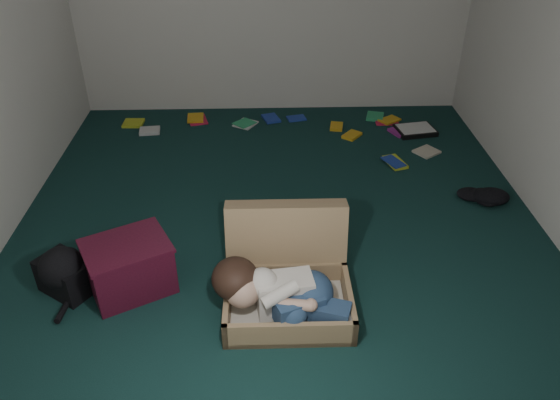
{
  "coord_description": "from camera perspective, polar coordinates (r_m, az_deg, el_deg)",
  "views": [
    {
      "loc": [
        -0.11,
        -3.35,
        2.44
      ],
      "look_at": [
        0.0,
        -0.15,
        0.35
      ],
      "focal_mm": 35.0,
      "sensor_mm": 36.0,
      "label": 1
    }
  ],
  "objects": [
    {
      "name": "floor",
      "position": [
        4.15,
        -0.07,
        -2.91
      ],
      "size": [
        4.5,
        4.5,
        0.0
      ],
      "primitive_type": "plane",
      "color": "#102D2B",
      "rests_on": "ground"
    },
    {
      "name": "wall_front",
      "position": [
        1.59,
        2.55,
        -12.83
      ],
      "size": [
        4.5,
        0.0,
        4.5
      ],
      "primitive_type": "plane",
      "rotation": [
        -1.57,
        0.0,
        0.0
      ],
      "color": "silver",
      "rests_on": "ground"
    },
    {
      "name": "suitcase",
      "position": [
        3.46,
        0.77,
        -7.95
      ],
      "size": [
        0.78,
        0.76,
        0.57
      ],
      "rotation": [
        0.0,
        0.0,
        -0.0
      ],
      "color": "#9E7E57",
      "rests_on": "floor"
    },
    {
      "name": "person",
      "position": [
        3.28,
        -0.04,
        -9.62
      ],
      "size": [
        0.84,
        0.41,
        0.35
      ],
      "rotation": [
        0.0,
        0.0,
        -0.0
      ],
      "color": "silver",
      "rests_on": "suitcase"
    },
    {
      "name": "maroon_bin",
      "position": [
        3.64,
        -15.47,
        -6.71
      ],
      "size": [
        0.65,
        0.6,
        0.36
      ],
      "rotation": [
        0.0,
        0.0,
        0.48
      ],
      "color": "#450E20",
      "rests_on": "floor"
    },
    {
      "name": "backpack",
      "position": [
        3.79,
        -21.45,
        -7.25
      ],
      "size": [
        0.54,
        0.52,
        0.26
      ],
      "primitive_type": null,
      "rotation": [
        0.0,
        0.0,
        -0.6
      ],
      "color": "black",
      "rests_on": "floor"
    },
    {
      "name": "clothing_pile",
      "position": [
        4.74,
        20.81,
        0.63
      ],
      "size": [
        0.43,
        0.36,
        0.13
      ],
      "primitive_type": null,
      "rotation": [
        0.0,
        0.0,
        0.08
      ],
      "color": "black",
      "rests_on": "floor"
    },
    {
      "name": "paper_tray",
      "position": [
        5.71,
        13.95,
        7.1
      ],
      "size": [
        0.42,
        0.34,
        0.05
      ],
      "rotation": [
        0.0,
        0.0,
        0.18
      ],
      "color": "black",
      "rests_on": "floor"
    },
    {
      "name": "book_scatter",
      "position": [
        5.61,
        2.45,
        7.44
      ],
      "size": [
        3.08,
        1.24,
        0.02
      ],
      "color": "#BCCB23",
      "rests_on": "floor"
    }
  ]
}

